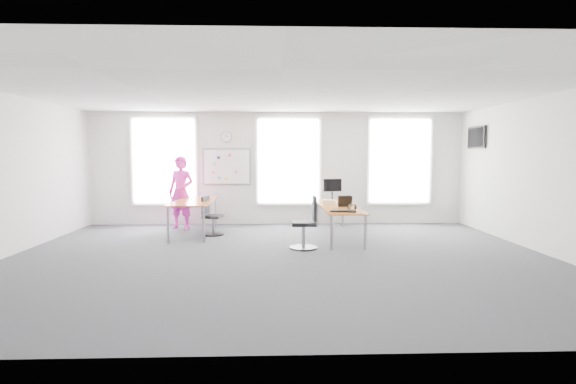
{
  "coord_description": "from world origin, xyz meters",
  "views": [
    {
      "loc": [
        -0.12,
        -8.05,
        1.88
      ],
      "look_at": [
        0.19,
        1.2,
        1.1
      ],
      "focal_mm": 28.0,
      "sensor_mm": 36.0,
      "label": 1
    }
  ],
  "objects_px": {
    "desk_right": "(338,208)",
    "chair_left": "(211,218)",
    "keyboard": "(343,211)",
    "headphones": "(352,207)",
    "desk_left": "(194,203)",
    "chair_right": "(307,226)",
    "person": "(181,193)",
    "monitor": "(332,187)"
  },
  "relations": [
    {
      "from": "desk_right",
      "to": "chair_left",
      "type": "distance_m",
      "value": 2.96
    },
    {
      "from": "keyboard",
      "to": "headphones",
      "type": "relative_size",
      "value": 2.86
    },
    {
      "from": "chair_left",
      "to": "desk_left",
      "type": "bearing_deg",
      "value": 86.26
    },
    {
      "from": "chair_left",
      "to": "chair_right",
      "type": "bearing_deg",
      "value": -111.97
    },
    {
      "from": "desk_right",
      "to": "desk_left",
      "type": "bearing_deg",
      "value": 171.71
    },
    {
      "from": "chair_right",
      "to": "person",
      "type": "bearing_deg",
      "value": -129.9
    },
    {
      "from": "chair_right",
      "to": "chair_left",
      "type": "xyz_separation_m",
      "value": [
        -2.11,
        1.59,
        -0.06
      ]
    },
    {
      "from": "chair_left",
      "to": "person",
      "type": "relative_size",
      "value": 0.49
    },
    {
      "from": "chair_right",
      "to": "chair_left",
      "type": "distance_m",
      "value": 2.64
    },
    {
      "from": "desk_left",
      "to": "keyboard",
      "type": "bearing_deg",
      "value": -26.33
    },
    {
      "from": "keyboard",
      "to": "monitor",
      "type": "xyz_separation_m",
      "value": [
        0.11,
        2.39,
        0.31
      ]
    },
    {
      "from": "desk_right",
      "to": "person",
      "type": "xyz_separation_m",
      "value": [
        -3.8,
        1.26,
        0.25
      ]
    },
    {
      "from": "desk_right",
      "to": "keyboard",
      "type": "xyz_separation_m",
      "value": [
        -0.07,
        -1.13,
        0.06
      ]
    },
    {
      "from": "headphones",
      "to": "person",
      "type": "bearing_deg",
      "value": 137.97
    },
    {
      "from": "desk_left",
      "to": "chair_right",
      "type": "height_order",
      "value": "chair_right"
    },
    {
      "from": "monitor",
      "to": "keyboard",
      "type": "bearing_deg",
      "value": -102.6
    },
    {
      "from": "desk_right",
      "to": "chair_left",
      "type": "relative_size",
      "value": 3.27
    },
    {
      "from": "chair_left",
      "to": "headphones",
      "type": "bearing_deg",
      "value": -93.22
    },
    {
      "from": "headphones",
      "to": "chair_left",
      "type": "bearing_deg",
      "value": 145.68
    },
    {
      "from": "chair_right",
      "to": "monitor",
      "type": "bearing_deg",
      "value": 161.45
    },
    {
      "from": "keyboard",
      "to": "desk_right",
      "type": "bearing_deg",
      "value": 101.69
    },
    {
      "from": "keyboard",
      "to": "chair_right",
      "type": "bearing_deg",
      "value": -156.03
    },
    {
      "from": "headphones",
      "to": "desk_left",
      "type": "bearing_deg",
      "value": 145.62
    },
    {
      "from": "person",
      "to": "monitor",
      "type": "height_order",
      "value": "person"
    },
    {
      "from": "chair_right",
      "to": "keyboard",
      "type": "height_order",
      "value": "chair_right"
    },
    {
      "from": "desk_left",
      "to": "chair_left",
      "type": "height_order",
      "value": "chair_left"
    },
    {
      "from": "desk_left",
      "to": "monitor",
      "type": "xyz_separation_m",
      "value": [
        3.37,
        0.78,
        0.31
      ]
    },
    {
      "from": "headphones",
      "to": "monitor",
      "type": "distance_m",
      "value": 1.97
    },
    {
      "from": "desk_right",
      "to": "keyboard",
      "type": "distance_m",
      "value": 1.13
    },
    {
      "from": "desk_left",
      "to": "chair_left",
      "type": "relative_size",
      "value": 2.41
    },
    {
      "from": "desk_right",
      "to": "desk_left",
      "type": "xyz_separation_m",
      "value": [
        -3.34,
        0.49,
        0.06
      ]
    },
    {
      "from": "desk_left",
      "to": "chair_right",
      "type": "relative_size",
      "value": 2.07
    },
    {
      "from": "chair_right",
      "to": "chair_left",
      "type": "bearing_deg",
      "value": -126.86
    },
    {
      "from": "chair_right",
      "to": "monitor",
      "type": "xyz_separation_m",
      "value": [
        0.84,
        2.51,
        0.58
      ]
    },
    {
      "from": "headphones",
      "to": "keyboard",
      "type": "bearing_deg",
      "value": -136.77
    },
    {
      "from": "chair_left",
      "to": "keyboard",
      "type": "bearing_deg",
      "value": -102.42
    },
    {
      "from": "desk_left",
      "to": "person",
      "type": "distance_m",
      "value": 0.92
    },
    {
      "from": "desk_right",
      "to": "keyboard",
      "type": "height_order",
      "value": "keyboard"
    },
    {
      "from": "desk_left",
      "to": "monitor",
      "type": "distance_m",
      "value": 3.47
    },
    {
      "from": "person",
      "to": "headphones",
      "type": "height_order",
      "value": "person"
    },
    {
      "from": "desk_left",
      "to": "person",
      "type": "height_order",
      "value": "person"
    },
    {
      "from": "desk_left",
      "to": "person",
      "type": "bearing_deg",
      "value": 120.7
    }
  ]
}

